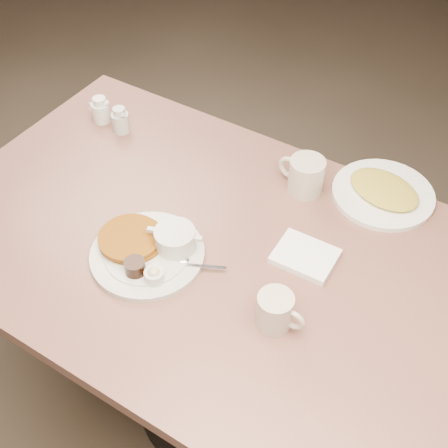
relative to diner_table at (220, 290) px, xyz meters
The scene contains 8 objects.
diner_table is the anchor object (origin of this frame).
main_plate 0.26m from the diner_table, 141.73° to the right, with size 0.37×0.35×0.07m.
coffee_mug_near 0.33m from the diner_table, 28.78° to the right, with size 0.11×0.08×0.09m.
napkin 0.28m from the diner_table, 23.02° to the left, with size 0.15×0.12×0.02m.
coffee_mug_far 0.38m from the diner_table, 75.47° to the left, with size 0.14×0.10×0.10m.
creamer_left 0.67m from the diner_table, 156.72° to the left, with size 0.08×0.07×0.08m.
creamer_right 0.60m from the diner_table, 154.19° to the left, with size 0.07×0.05×0.08m.
hash_plate 0.51m from the diner_table, 55.23° to the left, with size 0.33×0.33×0.04m.
Camera 1 is at (0.51, -0.79, 1.83)m, focal length 46.78 mm.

